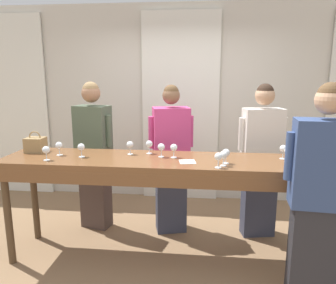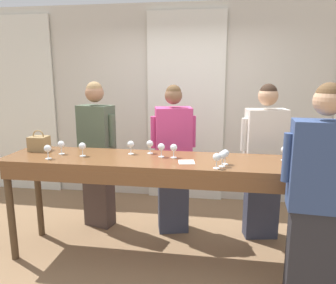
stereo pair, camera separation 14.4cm
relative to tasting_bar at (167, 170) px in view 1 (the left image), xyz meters
The scene contains 24 objects.
ground_plane 0.94m from the tasting_bar, 90.00° to the left, with size 18.00×18.00×0.00m, color #846647.
wall_back 1.82m from the tasting_bar, 90.00° to the left, with size 12.00×0.06×2.80m.
curtain_panel_left 3.10m from the tasting_bar, 146.37° to the left, with size 1.10×0.03×2.69m.
curtain_panel_center 1.75m from the tasting_bar, 90.00° to the left, with size 1.10×0.03×2.69m.
tasting_bar is the anchor object (origin of this frame).
wine_bottle 1.37m from the tasting_bar, ahead, with size 0.08×0.08×0.31m.
handbag 1.40m from the tasting_bar, behind, with size 0.19×0.16×0.22m.
wine_glass_front_left 0.86m from the tasting_bar, behind, with size 0.07×0.07×0.14m.
wine_glass_front_mid 0.59m from the tasting_bar, ahead, with size 0.07×0.07×0.14m.
wine_glass_front_right 0.58m from the tasting_bar, 17.38° to the right, with size 0.07×0.07×0.14m.
wine_glass_center_left 0.23m from the tasting_bar, 127.91° to the left, with size 0.07×0.07×0.14m.
wine_glass_center_mid 1.14m from the tasting_bar, ahead, with size 0.07×0.07×0.14m.
wine_glass_center_right 0.22m from the tasting_bar, 51.61° to the left, with size 0.07×0.07×0.14m.
wine_glass_back_left 0.56m from the tasting_bar, 25.96° to the right, with size 0.07×0.07×0.14m.
wine_glass_back_mid 0.46m from the tasting_bar, 158.79° to the left, with size 0.07×0.07×0.14m.
wine_glass_back_right 0.35m from the tasting_bar, 134.94° to the left, with size 0.07×0.07×0.14m.
wine_glass_near_host 1.12m from the tasting_bar, ahead, with size 0.07×0.07×0.14m.
wine_glass_by_bottle 1.10m from the tasting_bar, behind, with size 0.07×0.07×0.14m.
wine_glass_by_handbag 1.15m from the tasting_bar, behind, with size 0.07×0.07×0.14m.
napkin 0.24m from the tasting_bar, 19.97° to the right, with size 0.17×0.17×0.00m.
guest_olive_jacket 1.14m from the tasting_bar, 145.64° to the left, with size 0.51×0.32×1.76m.
guest_pink_top 0.65m from the tasting_bar, 92.33° to the left, with size 0.52×0.36×1.73m.
guest_cream_sweater 1.18m from the tasting_bar, 33.16° to the left, with size 0.54×0.29×1.74m.
host_pouring 1.34m from the tasting_bar, 22.75° to the right, with size 0.56×0.27×1.79m.
Camera 1 is at (0.34, -3.01, 1.86)m, focal length 35.00 mm.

